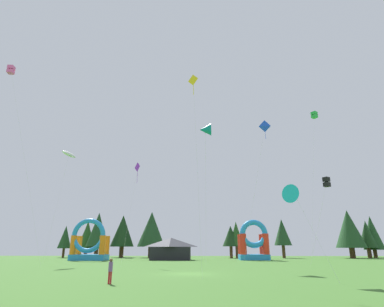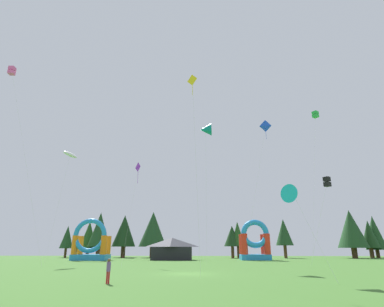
{
  "view_description": "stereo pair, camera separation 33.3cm",
  "coord_description": "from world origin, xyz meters",
  "views": [
    {
      "loc": [
        1.21,
        -28.94,
        2.22
      ],
      "look_at": [
        0.0,
        7.25,
        13.25
      ],
      "focal_mm": 28.91,
      "sensor_mm": 36.0,
      "label": 1
    },
    {
      "loc": [
        1.55,
        -28.93,
        2.22
      ],
      "look_at": [
        0.0,
        7.25,
        13.25
      ],
      "focal_mm": 28.91,
      "sensor_mm": 36.0,
      "label": 2
    }
  ],
  "objects": [
    {
      "name": "kite_blue_diamond",
      "position": [
        11.04,
        16.16,
        20.13
      ],
      "size": [
        4.35,
        5.09,
        20.89
      ],
      "color": "blue",
      "rests_on": "ground_plane"
    },
    {
      "name": "kite_black_box",
      "position": [
        15.89,
        7.39,
        9.6
      ],
      "size": [
        2.44,
        3.45,
        10.18
      ],
      "color": "black",
      "rests_on": "ground_plane"
    },
    {
      "name": "kite_white_parafoil",
      "position": [
        -20.52,
        18.69,
        16.8
      ],
      "size": [
        2.08,
        4.2,
        17.39
      ],
      "color": "white",
      "rests_on": "ground_plane"
    },
    {
      "name": "tree_row_2",
      "position": [
        -22.32,
        41.69,
        6.07
      ],
      "size": [
        4.76,
        4.76,
        9.85
      ],
      "color": "#4C331E",
      "rests_on": "ground_plane"
    },
    {
      "name": "tree_row_10",
      "position": [
        38.26,
        44.23,
        5.05
      ],
      "size": [
        3.82,
        3.82,
        8.07
      ],
      "color": "#4C331E",
      "rests_on": "ground_plane"
    },
    {
      "name": "person_far_side",
      "position": [
        -4.71,
        -8.07,
        0.91
      ],
      "size": [
        0.34,
        0.34,
        1.54
      ],
      "rotation": [
        0.0,
        0.0,
        2.79
      ],
      "color": "#B21E26",
      "rests_on": "ground_plane"
    },
    {
      "name": "tree_row_4",
      "position": [
        -10.63,
        44.12,
        6.25
      ],
      "size": [
        6.31,
        6.31,
        10.22
      ],
      "color": "#4C331E",
      "rests_on": "ground_plane"
    },
    {
      "name": "inflatable_blue_arch",
      "position": [
        10.64,
        31.21,
        2.71
      ],
      "size": [
        5.34,
        4.38,
        7.18
      ],
      "color": "#268CD8",
      "rests_on": "ground_plane"
    },
    {
      "name": "kite_green_box",
      "position": [
        20.29,
        19.77,
        23.62
      ],
      "size": [
        4.77,
        3.88,
        24.21
      ],
      "color": "green",
      "rests_on": "ground_plane"
    },
    {
      "name": "kite_yellow_diamond",
      "position": [
        0.48,
        -1.93,
        17.68
      ],
      "size": [
        1.09,
        3.23,
        18.37
      ],
      "color": "yellow",
      "rests_on": "ground_plane"
    },
    {
      "name": "kite_purple_diamond",
      "position": [
        -8.27,
        15.18,
        13.45
      ],
      "size": [
        0.83,
        6.33,
        14.08
      ],
      "color": "purple",
      "rests_on": "ground_plane"
    },
    {
      "name": "tree_row_1",
      "position": [
        -25.55,
        44.05,
        4.89
      ],
      "size": [
        3.97,
        3.97,
        8.09
      ],
      "color": "#4C331E",
      "rests_on": "ground_plane"
    },
    {
      "name": "tree_row_6",
      "position": [
        8.62,
        41.88,
        5.09
      ],
      "size": [
        3.06,
        3.06,
        7.74
      ],
      "color": "#4C331E",
      "rests_on": "ground_plane"
    },
    {
      "name": "kite_teal_delta",
      "position": [
        1.74,
        12.06,
        18.23
      ],
      "size": [
        1.67,
        6.92,
        19.14
      ],
      "color": "#0C7F7A",
      "rests_on": "ground_plane"
    },
    {
      "name": "tree_row_3",
      "position": [
        -17.5,
        44.8,
        5.91
      ],
      "size": [
        5.43,
        5.43,
        9.53
      ],
      "color": "#4C331E",
      "rests_on": "ground_plane"
    },
    {
      "name": "inflatable_yellow_castle",
      "position": [
        -19.31,
        28.52,
        2.63
      ],
      "size": [
        6.27,
        3.73,
        7.3
      ],
      "color": "#268CD8",
      "rests_on": "ground_plane"
    },
    {
      "name": "tree_row_0",
      "position": [
        -30.64,
        44.04,
        4.5
      ],
      "size": [
        3.01,
        3.01,
        7.07
      ],
      "color": "#4C331E",
      "rests_on": "ground_plane"
    },
    {
      "name": "kite_pink_box",
      "position": [
        -23.96,
        6.11,
        24.67
      ],
      "size": [
        7.76,
        0.99,
        25.3
      ],
      "color": "#EA599E",
      "rests_on": "ground_plane"
    },
    {
      "name": "tree_row_5",
      "position": [
        7.4,
        41.95,
        4.58
      ],
      "size": [
        3.67,
        3.67,
        6.85
      ],
      "color": "#4C331E",
      "rests_on": "ground_plane"
    },
    {
      "name": "ground_plane",
      "position": [
        0.0,
        0.0,
        0.0
      ],
      "size": [
        120.0,
        120.0,
        0.0
      ],
      "primitive_type": "plane",
      "color": "#3D6B28"
    },
    {
      "name": "kite_cyan_delta",
      "position": [
        8.14,
        -5.64,
        6.0
      ],
      "size": [
        2.77,
        2.69,
        6.72
      ],
      "color": "#19B7CC",
      "rests_on": "ground_plane"
    },
    {
      "name": "tree_row_8",
      "position": [
        33.12,
        41.3,
        6.08
      ],
      "size": [
        6.25,
        6.25,
        10.12
      ],
      "color": "#4C331E",
      "rests_on": "ground_plane"
    },
    {
      "name": "festival_tent",
      "position": [
        -4.7,
        30.52,
        1.97
      ],
      "size": [
        7.19,
        4.49,
        3.94
      ],
      "color": "black",
      "rests_on": "ground_plane"
    },
    {
      "name": "tree_row_11",
      "position": [
        40.11,
        45.52,
        5.43
      ],
      "size": [
        4.5,
        4.5,
        9.21
      ],
      "color": "#4C331E",
      "rests_on": "ground_plane"
    },
    {
      "name": "tree_row_7",
      "position": [
        18.93,
        42.58,
        5.42
      ],
      "size": [
        3.79,
        3.79,
        8.32
      ],
      "color": "#4C331E",
      "rests_on": "ground_plane"
    },
    {
      "name": "tree_row_9",
      "position": [
        37.59,
        43.37,
        4.65
      ],
      "size": [
        3.43,
        3.43,
        7.29
      ],
      "color": "#4C331E",
      "rests_on": "ground_plane"
    }
  ]
}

